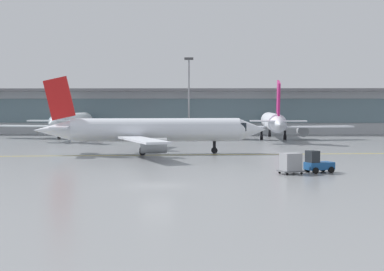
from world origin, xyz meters
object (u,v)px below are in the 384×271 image
object	(u,v)px
taxiing_regional_jet	(153,131)
baggage_tug	(317,163)
gate_airplane_1	(72,122)
apron_light_mast_1	(189,93)
gate_airplane_2	(273,122)
cargo_dolly_lead	(291,163)

from	to	relation	value
taxiing_regional_jet	baggage_tug	world-z (taller)	taxiing_regional_jet
gate_airplane_1	taxiing_regional_jet	distance (m)	39.05
baggage_tug	apron_light_mast_1	distance (m)	66.98
gate_airplane_1	apron_light_mast_1	xyz separation A→B (m)	(21.61, 9.79, 5.52)
baggage_tug	gate_airplane_2	bearing A→B (deg)	66.16
gate_airplane_2	cargo_dolly_lead	bearing A→B (deg)	177.59
cargo_dolly_lead	apron_light_mast_1	world-z (taller)	apron_light_mast_1
cargo_dolly_lead	apron_light_mast_1	xyz separation A→B (m)	(-11.36, 66.12, 7.51)
baggage_tug	apron_light_mast_1	xyz separation A→B (m)	(-14.00, 65.05, 7.67)
gate_airplane_1	baggage_tug	xyz separation A→B (m)	(35.61, -55.26, -2.15)
taxiing_regional_jet	apron_light_mast_1	world-z (taller)	apron_light_mast_1
gate_airplane_1	apron_light_mast_1	distance (m)	24.36
gate_airplane_1	baggage_tug	size ratio (longest dim) A/B	10.42
gate_airplane_2	taxiing_regional_jet	xyz separation A→B (m)	(-18.89, -32.25, -0.09)
gate_airplane_2	apron_light_mast_1	bearing A→B (deg)	54.43
gate_airplane_1	apron_light_mast_1	bearing A→B (deg)	-64.79
baggage_tug	cargo_dolly_lead	distance (m)	2.85
apron_light_mast_1	taxiing_regional_jet	bearing A→B (deg)	-94.26
gate_airplane_1	taxiing_regional_jet	size ratio (longest dim) A/B	1.01
taxiing_regional_jet	gate_airplane_1	bearing A→B (deg)	111.64
gate_airplane_2	baggage_tug	bearing A→B (deg)	-179.66
baggage_tug	apron_light_mast_1	world-z (taller)	apron_light_mast_1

